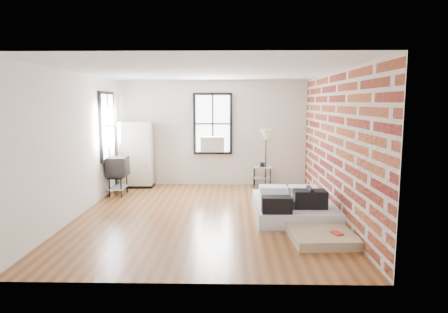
{
  "coord_description": "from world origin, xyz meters",
  "views": [
    {
      "loc": [
        0.53,
        -7.65,
        2.22
      ],
      "look_at": [
        0.36,
        0.3,
        1.13
      ],
      "focal_mm": 32.0,
      "sensor_mm": 36.0,
      "label": 1
    }
  ],
  "objects_px": {
    "mattress_bare": "(311,222)",
    "tv_stand": "(118,168)",
    "floor_lamp": "(266,138)",
    "mattress_main": "(294,206)",
    "wardrobe": "(136,155)",
    "side_table": "(262,171)"
  },
  "relations": [
    {
      "from": "floor_lamp",
      "to": "side_table",
      "type": "bearing_deg",
      "value": 137.78
    },
    {
      "from": "wardrobe",
      "to": "side_table",
      "type": "bearing_deg",
      "value": -0.64
    },
    {
      "from": "mattress_bare",
      "to": "floor_lamp",
      "type": "relative_size",
      "value": 1.28
    },
    {
      "from": "mattress_bare",
      "to": "floor_lamp",
      "type": "height_order",
      "value": "floor_lamp"
    },
    {
      "from": "mattress_main",
      "to": "mattress_bare",
      "type": "distance_m",
      "value": 0.92
    },
    {
      "from": "floor_lamp",
      "to": "wardrobe",
      "type": "bearing_deg",
      "value": 180.0
    },
    {
      "from": "mattress_main",
      "to": "tv_stand",
      "type": "height_order",
      "value": "tv_stand"
    },
    {
      "from": "tv_stand",
      "to": "wardrobe",
      "type": "bearing_deg",
      "value": 76.41
    },
    {
      "from": "mattress_bare",
      "to": "wardrobe",
      "type": "distance_m",
      "value": 5.29
    },
    {
      "from": "mattress_main",
      "to": "side_table",
      "type": "relative_size",
      "value": 3.26
    },
    {
      "from": "side_table",
      "to": "mattress_main",
      "type": "bearing_deg",
      "value": -80.81
    },
    {
      "from": "mattress_main",
      "to": "tv_stand",
      "type": "xyz_separation_m",
      "value": [
        -3.96,
        1.64,
        0.47
      ]
    },
    {
      "from": "mattress_bare",
      "to": "floor_lamp",
      "type": "xyz_separation_m",
      "value": [
        -0.52,
        3.48,
        1.17
      ]
    },
    {
      "from": "wardrobe",
      "to": "tv_stand",
      "type": "height_order",
      "value": "wardrobe"
    },
    {
      "from": "side_table",
      "to": "floor_lamp",
      "type": "distance_m",
      "value": 0.88
    },
    {
      "from": "mattress_bare",
      "to": "tv_stand",
      "type": "bearing_deg",
      "value": 144.62
    },
    {
      "from": "mattress_main",
      "to": "floor_lamp",
      "type": "distance_m",
      "value": 2.83
    },
    {
      "from": "mattress_bare",
      "to": "tv_stand",
      "type": "height_order",
      "value": "tv_stand"
    },
    {
      "from": "floor_lamp",
      "to": "tv_stand",
      "type": "bearing_deg",
      "value": -165.4
    },
    {
      "from": "tv_stand",
      "to": "side_table",
      "type": "bearing_deg",
      "value": 15.21
    },
    {
      "from": "floor_lamp",
      "to": "tv_stand",
      "type": "relative_size",
      "value": 1.65
    },
    {
      "from": "wardrobe",
      "to": "tv_stand",
      "type": "bearing_deg",
      "value": -104.69
    }
  ]
}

